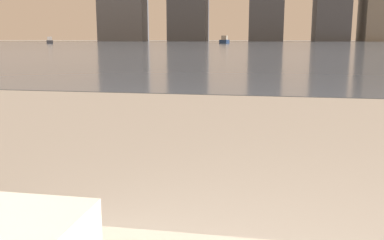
{
  "coord_description": "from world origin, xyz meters",
  "views": [
    {
      "loc": [
        0.22,
        0.26,
        0.9
      ],
      "look_at": [
        -0.14,
        2.26,
        0.51
      ],
      "focal_mm": 40.0,
      "sensor_mm": 36.0,
      "label": 1
    }
  ],
  "objects": [
    {
      "name": "harbor_boat_3",
      "position": [
        -7.12,
        69.73,
        0.45
      ],
      "size": [
        1.34,
        3.38,
        1.24
      ],
      "color": "navy",
      "rests_on": "harbor_water"
    },
    {
      "name": "harbor_water",
      "position": [
        0.0,
        62.0,
        0.01
      ],
      "size": [
        180.0,
        110.0,
        0.01
      ],
      "color": "slate",
      "rests_on": "ground_plane"
    },
    {
      "name": "harbor_boat_2",
      "position": [
        -34.46,
        64.24,
        0.39
      ],
      "size": [
        2.23,
        2.98,
        1.07
      ],
      "color": "#2D2D33",
      "rests_on": "harbor_water"
    }
  ]
}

